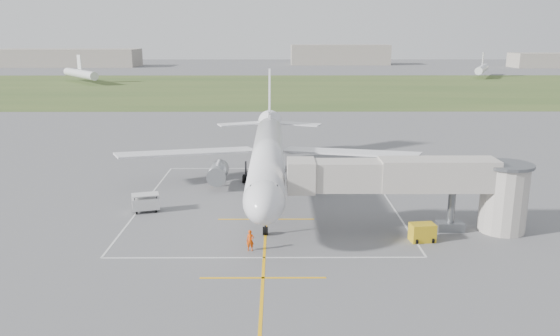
{
  "coord_description": "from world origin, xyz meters",
  "views": [
    {
      "loc": [
        1.12,
        -63.67,
        18.75
      ],
      "look_at": [
        1.46,
        -4.0,
        4.0
      ],
      "focal_mm": 35.0,
      "sensor_mm": 36.0,
      "label": 1
    }
  ],
  "objects_px": {
    "baggage_cart": "(146,203)",
    "jet_bridge": "(429,184)",
    "ramp_worker_nose": "(250,241)",
    "gpu_unit": "(422,233)",
    "airliner": "(268,155)",
    "ramp_worker_wing": "(214,180)"
  },
  "relations": [
    {
      "from": "baggage_cart",
      "to": "ramp_worker_nose",
      "type": "xyz_separation_m",
      "value": [
        11.81,
        -10.98,
        -0.06
      ]
    },
    {
      "from": "airliner",
      "to": "jet_bridge",
      "type": "bearing_deg",
      "value": -42.19
    },
    {
      "from": "gpu_unit",
      "to": "ramp_worker_nose",
      "type": "distance_m",
      "value": 16.0
    },
    {
      "from": "airliner",
      "to": "baggage_cart",
      "type": "relative_size",
      "value": 14.63
    },
    {
      "from": "airliner",
      "to": "jet_bridge",
      "type": "relative_size",
      "value": 2.0
    },
    {
      "from": "airliner",
      "to": "ramp_worker_nose",
      "type": "relative_size",
      "value": 24.66
    },
    {
      "from": "ramp_worker_nose",
      "to": "gpu_unit",
      "type": "bearing_deg",
      "value": 12.42
    },
    {
      "from": "jet_bridge",
      "to": "gpu_unit",
      "type": "relative_size",
      "value": 9.73
    },
    {
      "from": "gpu_unit",
      "to": "ramp_worker_nose",
      "type": "bearing_deg",
      "value": -179.75
    },
    {
      "from": "jet_bridge",
      "to": "baggage_cart",
      "type": "relative_size",
      "value": 7.32
    },
    {
      "from": "baggage_cart",
      "to": "jet_bridge",
      "type": "bearing_deg",
      "value": -28.26
    },
    {
      "from": "jet_bridge",
      "to": "airliner",
      "type": "bearing_deg",
      "value": 137.81
    },
    {
      "from": "ramp_worker_wing",
      "to": "baggage_cart",
      "type": "bearing_deg",
      "value": 78.88
    },
    {
      "from": "jet_bridge",
      "to": "baggage_cart",
      "type": "distance_m",
      "value": 29.66
    },
    {
      "from": "baggage_cart",
      "to": "gpu_unit",
      "type": "bearing_deg",
      "value": -33.92
    },
    {
      "from": "ramp_worker_wing",
      "to": "airliner",
      "type": "bearing_deg",
      "value": -173.38
    },
    {
      "from": "jet_bridge",
      "to": "baggage_cart",
      "type": "bearing_deg",
      "value": 168.08
    },
    {
      "from": "gpu_unit",
      "to": "ramp_worker_nose",
      "type": "height_order",
      "value": "ramp_worker_nose"
    },
    {
      "from": "ramp_worker_nose",
      "to": "ramp_worker_wing",
      "type": "xyz_separation_m",
      "value": [
        -5.55,
        20.91,
        -0.12
      ]
    },
    {
      "from": "airliner",
      "to": "ramp_worker_nose",
      "type": "height_order",
      "value": "airliner"
    },
    {
      "from": "jet_bridge",
      "to": "ramp_worker_nose",
      "type": "relative_size",
      "value": 12.34
    },
    {
      "from": "gpu_unit",
      "to": "baggage_cart",
      "type": "xyz_separation_m",
      "value": [
        -27.66,
        8.77,
        0.18
      ]
    }
  ]
}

